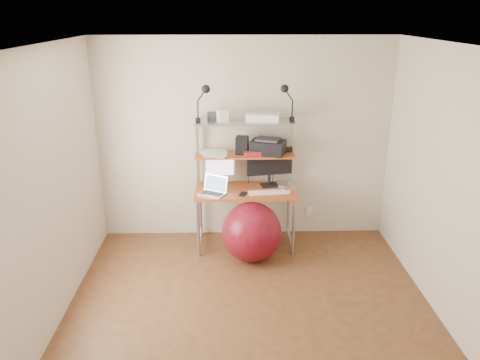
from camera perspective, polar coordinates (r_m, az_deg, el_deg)
The scene contains 20 objects.
room at distance 4.08m, azimuth 1.43°, elevation -1.81°, with size 3.60×3.60×3.60m.
computer_desk at distance 5.59m, azimuth 0.62°, elevation 1.11°, with size 1.20×0.60×1.57m.
wall_outlet at distance 6.18m, azimuth 8.42°, elevation -3.75°, with size 0.08×0.01×0.12m, color white.
monitor_silver at distance 5.67m, azimuth -2.45°, elevation 1.50°, with size 0.38×0.18×0.43m.
monitor_black at distance 5.66m, azimuth 3.63°, elevation 2.02°, with size 0.56×0.19×0.56m.
laptop at distance 5.49m, azimuth -3.17°, elevation -1.19°, with size 0.37×0.35×0.26m.
keyboard at distance 5.51m, azimuth 3.33°, elevation -1.52°, with size 0.45×0.13×0.01m, color white.
mouse at distance 5.53m, azimuth 5.68°, elevation -1.46°, with size 0.08×0.05×0.02m, color white.
mac_mini at distance 5.74m, azimuth 5.67°, elevation -0.55°, with size 0.22×0.22×0.04m, color silver.
phone at distance 5.46m, azimuth 0.38°, elevation -1.71°, with size 0.08×0.14×0.01m, color black.
printer at distance 5.58m, azimuth 3.41°, elevation 4.08°, with size 0.46×0.38×0.19m.
nas_cube at distance 5.57m, azimuth 0.26°, elevation 4.27°, with size 0.14×0.14×0.21m, color black.
red_box at distance 5.52m, azimuth 1.51°, elevation 3.28°, with size 0.20×0.13×0.05m, color #AE1B25.
scanner at distance 5.49m, azimuth 2.77°, elevation 7.72°, with size 0.41×0.29×0.10m.
box_white at distance 5.42m, azimuth -2.11°, elevation 7.78°, with size 0.11×0.10×0.13m, color white.
box_grey at distance 5.53m, azimuth -3.49°, elevation 7.77°, with size 0.09×0.09×0.09m, color #303133.
clip_lamp_left at distance 5.34m, azimuth -4.38°, elevation 10.26°, with size 0.17×0.10×0.43m.
clip_lamp_right at distance 5.41m, azimuth 5.65°, elevation 10.31°, with size 0.17×0.10×0.43m.
exercise_ball at distance 5.45m, azimuth 1.44°, elevation -6.35°, with size 0.70×0.70×0.70m, color maroon.
paper_stack at distance 5.59m, azimuth -3.11°, elevation 3.30°, with size 0.38×0.40×0.02m.
Camera 1 is at (-0.20, -3.78, 2.76)m, focal length 35.00 mm.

